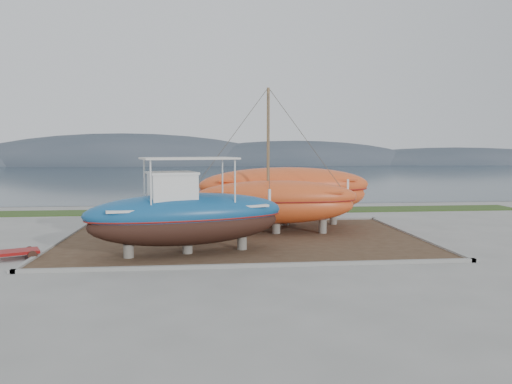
{
  "coord_description": "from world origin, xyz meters",
  "views": [
    {
      "loc": [
        -1.91,
        -21.34,
        4.68
      ],
      "look_at": [
        0.71,
        4.0,
        2.45
      ],
      "focal_mm": 35.0,
      "sensor_mm": 36.0,
      "label": 1
    }
  ],
  "objects_px": {
    "blue_caique": "(187,206)",
    "red_trailer": "(18,254)",
    "orange_bare_hull": "(285,197)",
    "orange_sailboat": "(276,161)",
    "white_dinghy": "(138,225)"
  },
  "relations": [
    {
      "from": "blue_caique",
      "to": "white_dinghy",
      "type": "height_order",
      "value": "blue_caique"
    },
    {
      "from": "white_dinghy",
      "to": "orange_sailboat",
      "type": "bearing_deg",
      "value": -13.02
    },
    {
      "from": "orange_sailboat",
      "to": "orange_bare_hull",
      "type": "relative_size",
      "value": 0.85
    },
    {
      "from": "blue_caique",
      "to": "red_trailer",
      "type": "height_order",
      "value": "blue_caique"
    },
    {
      "from": "orange_sailboat",
      "to": "orange_bare_hull",
      "type": "bearing_deg",
      "value": 75.1
    },
    {
      "from": "blue_caique",
      "to": "red_trailer",
      "type": "xyz_separation_m",
      "value": [
        -7.18,
        -0.04,
        -2.0
      ]
    },
    {
      "from": "blue_caique",
      "to": "orange_sailboat",
      "type": "bearing_deg",
      "value": 31.41
    },
    {
      "from": "white_dinghy",
      "to": "red_trailer",
      "type": "distance_m",
      "value": 6.55
    },
    {
      "from": "orange_sailboat",
      "to": "orange_bare_hull",
      "type": "distance_m",
      "value": 3.7
    },
    {
      "from": "blue_caique",
      "to": "orange_bare_hull",
      "type": "relative_size",
      "value": 0.85
    },
    {
      "from": "orange_bare_hull",
      "to": "red_trailer",
      "type": "bearing_deg",
      "value": -151.68
    },
    {
      "from": "white_dinghy",
      "to": "orange_bare_hull",
      "type": "relative_size",
      "value": 0.37
    },
    {
      "from": "orange_sailboat",
      "to": "red_trailer",
      "type": "relative_size",
      "value": 3.53
    },
    {
      "from": "blue_caique",
      "to": "white_dinghy",
      "type": "relative_size",
      "value": 2.3
    },
    {
      "from": "orange_bare_hull",
      "to": "blue_caique",
      "type": "bearing_deg",
      "value": -128.97
    }
  ]
}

